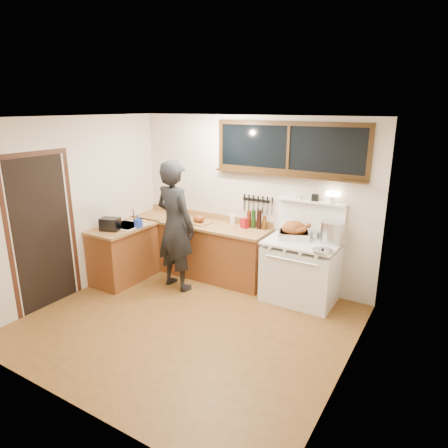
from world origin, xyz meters
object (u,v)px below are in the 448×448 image
Objects in this scene: vintage_stove at (301,270)px; man at (175,226)px; roast_turkey at (294,231)px; cutting_board at (199,220)px.

man is (-1.80, -0.57, 0.53)m from vintage_stove.
roast_turkey is at bearing 21.29° from man.
man is 0.56m from cutting_board.
man reaches higher than roast_turkey.
cutting_board is at bearing -177.13° from roast_turkey.
vintage_stove is at bearing 0.41° from cutting_board.
vintage_stove reaches higher than roast_turkey.
cutting_board is at bearing -179.59° from vintage_stove.
vintage_stove is at bearing 17.68° from man.
man is 1.77m from roast_turkey.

